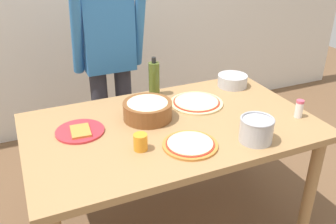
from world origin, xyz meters
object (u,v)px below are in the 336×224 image
object	(u,v)px
popcorn_bowl	(148,109)
mixing_bowl_steel	(232,81)
olive_oil_bottle	(154,79)
cup_orange	(140,142)
dining_table	(172,138)
steel_pot	(256,129)
salt_shaker	(299,109)
person_cook	(109,57)
plate_with_slice	(80,131)
pizza_raw_on_board	(196,103)
pizza_cooked_on_tray	(190,144)

from	to	relation	value
popcorn_bowl	mixing_bowl_steel	bearing A→B (deg)	16.64
olive_oil_bottle	cup_orange	world-z (taller)	olive_oil_bottle
dining_table	steel_pot	xyz separation A→B (m)	(0.32, -0.34, 0.16)
cup_orange	salt_shaker	xyz separation A→B (m)	(0.95, -0.04, 0.01)
steel_pot	cup_orange	distance (m)	0.59
popcorn_bowl	cup_orange	xyz separation A→B (m)	(-0.15, -0.30, -0.02)
cup_orange	person_cook	bearing A→B (deg)	83.19
plate_with_slice	salt_shaker	xyz separation A→B (m)	(1.19, -0.33, 0.04)
plate_with_slice	salt_shaker	world-z (taller)	salt_shaker
person_cook	dining_table	bearing A→B (deg)	-79.77
dining_table	pizza_raw_on_board	distance (m)	0.32
plate_with_slice	popcorn_bowl	world-z (taller)	popcorn_bowl
mixing_bowl_steel	cup_orange	world-z (taller)	cup_orange
plate_with_slice	cup_orange	size ratio (longest dim) A/B	3.06
pizza_raw_on_board	plate_with_slice	world-z (taller)	plate_with_slice
mixing_bowl_steel	cup_orange	bearing A→B (deg)	-149.35
pizza_raw_on_board	pizza_cooked_on_tray	xyz separation A→B (m)	(-0.26, -0.42, 0.00)
pizza_raw_on_board	person_cook	bearing A→B (deg)	123.14
dining_table	popcorn_bowl	world-z (taller)	popcorn_bowl
steel_pot	dining_table	bearing A→B (deg)	133.40
person_cook	olive_oil_bottle	size ratio (longest dim) A/B	6.33
dining_table	mixing_bowl_steel	xyz separation A→B (m)	(0.60, 0.32, 0.13)
olive_oil_bottle	pizza_raw_on_board	bearing A→B (deg)	-51.05
mixing_bowl_steel	salt_shaker	bearing A→B (deg)	-79.78
plate_with_slice	steel_pot	size ratio (longest dim) A/B	1.50
dining_table	olive_oil_bottle	bearing A→B (deg)	81.79
olive_oil_bottle	salt_shaker	size ratio (longest dim) A/B	2.42
pizza_raw_on_board	pizza_cooked_on_tray	distance (m)	0.49
olive_oil_bottle	salt_shaker	distance (m)	0.90
person_cook	mixing_bowl_steel	size ratio (longest dim) A/B	8.10
plate_with_slice	cup_orange	xyz separation A→B (m)	(0.24, -0.29, 0.03)
pizza_cooked_on_tray	plate_with_slice	world-z (taller)	plate_with_slice
popcorn_bowl	olive_oil_bottle	world-z (taller)	olive_oil_bottle
pizza_cooked_on_tray	steel_pot	size ratio (longest dim) A/B	1.62
pizza_cooked_on_tray	plate_with_slice	bearing A→B (deg)	143.15
steel_pot	cup_orange	bearing A→B (deg)	164.48
person_cook	steel_pot	world-z (taller)	person_cook
olive_oil_bottle	cup_orange	xyz separation A→B (m)	(-0.31, -0.58, -0.07)
olive_oil_bottle	steel_pot	xyz separation A→B (m)	(0.26, -0.74, -0.05)
pizza_cooked_on_tray	cup_orange	size ratio (longest dim) A/B	3.30
pizza_cooked_on_tray	popcorn_bowl	distance (m)	0.38
person_cook	olive_oil_bottle	bearing A→B (deg)	-61.15
cup_orange	salt_shaker	bearing A→B (deg)	-2.38
person_cook	plate_with_slice	bearing A→B (deg)	-118.48
pizza_raw_on_board	steel_pot	bearing A→B (deg)	-81.79
salt_shaker	dining_table	bearing A→B (deg)	162.64
popcorn_bowl	pizza_raw_on_board	bearing A→B (deg)	9.20
pizza_raw_on_board	olive_oil_bottle	size ratio (longest dim) A/B	1.28
cup_orange	pizza_raw_on_board	bearing A→B (deg)	35.37
cup_orange	steel_pot	bearing A→B (deg)	-15.52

